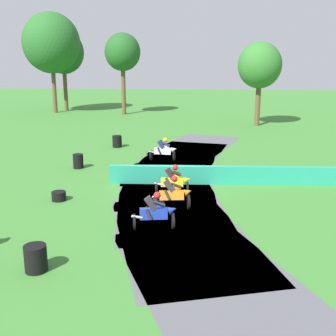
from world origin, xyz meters
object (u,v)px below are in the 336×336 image
Objects in this scene: motorcycle_lead_white at (164,150)px; tire_stack_mid_a at (78,161)px; motorcycle_chase_yellow at (174,181)px; tire_stack_mid_b at (59,196)px; tire_stack_near at (117,141)px; motorcycle_trailing_orange at (173,194)px; tire_stack_far at (36,258)px; motorcycle_fourth_blue at (156,212)px.

tire_stack_mid_a is at bearing -155.51° from motorcycle_lead_white.
motorcycle_chase_yellow reaches higher than tire_stack_mid_b.
motorcycle_chase_yellow is 11.10m from tire_stack_near.
motorcycle_trailing_orange is 2.70× the size of tire_stack_mid_b.
tire_stack_far is (-2.60, -13.91, -0.26)m from motorcycle_lead_white.
motorcycle_lead_white reaches higher than tire_stack_mid_a.
tire_stack_mid_a is at bearing 96.94° from tire_stack_mid_b.
motorcycle_chase_yellow is 4.06m from motorcycle_fourth_blue.
tire_stack_mid_a is at bearing 142.16° from motorcycle_chase_yellow.
motorcycle_fourth_blue reaches higher than tire_stack_mid_a.
motorcycle_trailing_orange reaches higher than tire_stack_near.
tire_stack_mid_b is at bearing 147.67° from motorcycle_fourth_blue.
motorcycle_chase_yellow is 2.10× the size of tire_stack_far.
motorcycle_lead_white reaches higher than tire_stack_far.
motorcycle_fourth_blue is 5.37m from tire_stack_mid_b.
motorcycle_chase_yellow is at bearing 92.83° from motorcycle_trailing_orange.
motorcycle_fourth_blue is 2.09× the size of tire_stack_far.
motorcycle_lead_white is at bearing 24.49° from tire_stack_mid_a.
motorcycle_lead_white is at bearing 93.09° from motorcycle_fourth_blue.
motorcycle_trailing_orange is (1.07, -8.27, -0.02)m from motorcycle_lead_white.
motorcycle_fourth_blue is 9.87m from tire_stack_mid_a.
motorcycle_fourth_blue is at bearing -32.33° from tire_stack_mid_b.
motorcycle_fourth_blue is at bearing -58.25° from tire_stack_mid_a.
motorcycle_trailing_orange is 2.09× the size of tire_stack_far.
motorcycle_trailing_orange is 8.40m from tire_stack_mid_a.
motorcycle_lead_white is 6.53m from motorcycle_chase_yellow.
tire_stack_near is at bearing 133.72° from motorcycle_lead_white.
motorcycle_lead_white reaches higher than motorcycle_trailing_orange.
motorcycle_chase_yellow reaches higher than tire_stack_mid_a.
motorcycle_lead_white is 1.01× the size of motorcycle_chase_yellow.
tire_stack_near is 1.00× the size of tire_stack_far.
tire_stack_near is 1.29× the size of tire_stack_mid_b.
motorcycle_trailing_orange is at bearing -69.00° from tire_stack_near.
tire_stack_mid_a is 5.58m from tire_stack_mid_b.
motorcycle_trailing_orange is at bearing 77.36° from motorcycle_fourth_blue.
tire_stack_near is 11.34m from tire_stack_mid_b.
tire_stack_near is (-3.52, 3.69, -0.26)m from motorcycle_lead_white.
tire_stack_far is at bearing -115.66° from motorcycle_chase_yellow.
tire_stack_mid_b is 6.42m from tire_stack_far.
motorcycle_lead_white is 2.75× the size of tire_stack_mid_b.
tire_stack_mid_b is (0.67, -5.53, -0.20)m from tire_stack_mid_a.
motorcycle_chase_yellow is 1.82m from motorcycle_trailing_orange.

